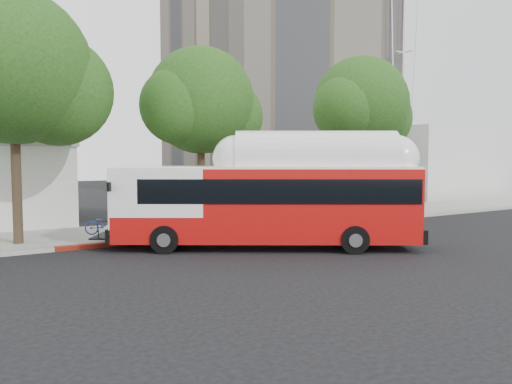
% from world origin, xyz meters
% --- Properties ---
extents(ground, '(120.00, 120.00, 0.00)m').
position_xyz_m(ground, '(0.00, 0.00, 0.00)').
color(ground, black).
rests_on(ground, ground).
extents(sidewalk, '(60.00, 5.00, 0.15)m').
position_xyz_m(sidewalk, '(0.00, 6.50, 0.07)').
color(sidewalk, gray).
rests_on(sidewalk, ground).
extents(curb_strip, '(60.00, 0.30, 0.15)m').
position_xyz_m(curb_strip, '(0.00, 3.90, 0.07)').
color(curb_strip, gray).
rests_on(curb_strip, ground).
extents(red_curb_segment, '(10.00, 0.32, 0.16)m').
position_xyz_m(red_curb_segment, '(-3.00, 3.90, 0.08)').
color(red_curb_segment, maroon).
rests_on(red_curb_segment, ground).
extents(street_tree_left, '(6.67, 5.80, 9.74)m').
position_xyz_m(street_tree_left, '(-8.53, 5.56, 6.60)').
color(street_tree_left, '#2D2116').
rests_on(street_tree_left, ground).
extents(street_tree_mid, '(5.75, 5.00, 8.62)m').
position_xyz_m(street_tree_mid, '(-0.59, 6.06, 5.91)').
color(street_tree_mid, '#2D2116').
rests_on(street_tree_mid, ground).
extents(street_tree_right, '(6.21, 5.40, 9.18)m').
position_xyz_m(street_tree_right, '(9.44, 5.86, 6.26)').
color(street_tree_right, '#2D2116').
rests_on(street_tree_right, ground).
extents(apartment_tower, '(18.00, 18.00, 37.00)m').
position_xyz_m(apartment_tower, '(18.00, 28.00, 17.62)').
color(apartment_tower, gray).
rests_on(apartment_tower, ground).
extents(horizon_block, '(20.00, 12.00, 6.00)m').
position_xyz_m(horizon_block, '(30.00, 16.00, 3.00)').
color(horizon_block, silver).
rests_on(horizon_block, ground).
extents(transit_bus, '(11.31, 8.21, 3.57)m').
position_xyz_m(transit_bus, '(-0.94, 0.30, 1.67)').
color(transit_bus, '#B00E0C').
rests_on(transit_bus, ground).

